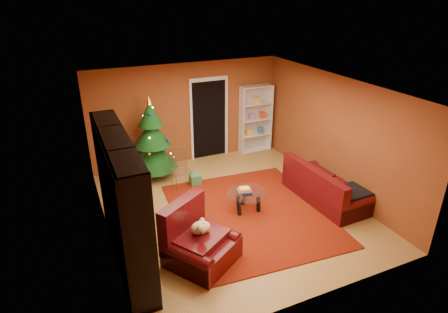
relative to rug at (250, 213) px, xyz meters
name	(u,v)px	position (x,y,z in m)	size (l,w,h in m)	color
floor	(232,210)	(-0.26, 0.32, -0.03)	(5.00, 5.50, 0.05)	olive
ceiling	(233,86)	(-0.26, 0.32, 2.62)	(5.00, 5.50, 0.05)	silver
wall_back	(187,113)	(-0.26, 3.10, 1.29)	(5.00, 0.05, 2.60)	brown
wall_left	(99,176)	(-2.78, 0.32, 1.29)	(0.05, 5.50, 2.60)	brown
wall_right	(335,134)	(2.27, 0.32, 1.29)	(0.05, 5.50, 2.60)	brown
doorway	(209,120)	(0.34, 3.05, 1.04)	(1.06, 0.60, 2.16)	black
rug	(250,213)	(0.00, 0.00, 0.00)	(2.99, 3.49, 0.02)	maroon
media_unit	(122,200)	(-2.53, -0.29, 1.10)	(0.44, 2.88, 2.21)	black
christmas_tree	(152,139)	(-1.35, 2.47, 0.98)	(1.14, 1.14, 2.03)	#0C3810
gift_box_green	(195,179)	(-0.58, 1.68, 0.12)	(0.25, 0.25, 0.25)	#307948
gift_box_red	(147,178)	(-1.61, 2.25, 0.09)	(0.19, 0.19, 0.19)	maroon
white_bookshelf	(256,119)	(1.66, 2.89, 0.93)	(0.90, 0.32, 1.93)	white
armchair	(202,240)	(-1.42, -0.98, 0.42)	(1.10, 1.10, 0.86)	#3E080B
dog	(201,227)	(-1.41, -0.91, 0.63)	(0.40, 0.30, 0.28)	beige
sofa	(326,183)	(1.76, -0.16, 0.41)	(1.97, 0.89, 0.85)	#3E080B
coffee_table	(247,201)	(0.00, 0.13, 0.22)	(0.87, 0.87, 0.54)	gray
acrylic_chair	(181,171)	(-0.93, 1.65, 0.42)	(0.44, 0.48, 0.85)	#66605B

